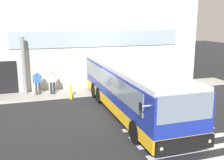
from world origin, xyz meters
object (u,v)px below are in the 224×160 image
at_px(entry_support_column, 24,66).
at_px(passenger_near_column, 37,81).
at_px(passenger_by_doorway, 52,81).
at_px(safety_bollard_yellow, 71,92).
at_px(bus_main_foreground, 131,90).

xyz_separation_m(entry_support_column, passenger_near_column, (0.80, -0.53, -0.99)).
bearing_deg(passenger_near_column, entry_support_column, 146.68).
relative_size(passenger_by_doorway, safety_bollard_yellow, 1.86).
height_order(passenger_near_column, safety_bollard_yellow, passenger_near_column).
distance_m(entry_support_column, bus_main_foreground, 7.92).
bearing_deg(passenger_by_doorway, safety_bollard_yellow, -45.55).
bearing_deg(safety_bollard_yellow, entry_support_column, 147.89).
bearing_deg(safety_bollard_yellow, passenger_near_column, 148.37).
relative_size(entry_support_column, bus_main_foreground, 0.35).
bearing_deg(passenger_near_column, passenger_by_doorway, -9.24).
height_order(entry_support_column, passenger_by_doorway, entry_support_column).
distance_m(entry_support_column, safety_bollard_yellow, 3.77).
height_order(bus_main_foreground, passenger_near_column, bus_main_foreground).
bearing_deg(passenger_by_doorway, passenger_near_column, 170.76).
distance_m(passenger_near_column, passenger_by_doorway, 0.99).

